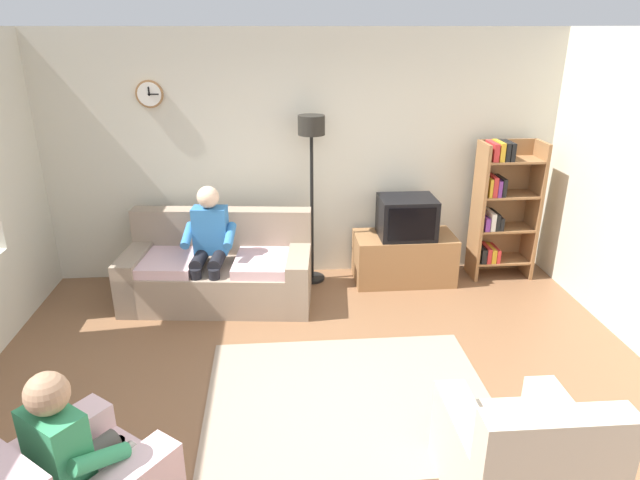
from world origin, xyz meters
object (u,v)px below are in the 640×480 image
Objects in this scene: floor_lamp at (312,154)px; person_in_left_armchair at (76,449)px; tv at (407,217)px; armchair_near_bookshelf at (518,463)px; person_on_couch at (209,241)px; tv_stand at (404,258)px; bookshelf at (500,207)px; couch at (219,272)px.

floor_lamp is 3.68m from person_in_left_armchair.
armchair_near_bookshelf is (-0.03, -3.11, -0.47)m from tv.
person_on_couch reaches higher than armchair_near_bookshelf.
person_on_couch reaches higher than person_in_left_armchair.
tv is 0.54× the size of person_in_left_armchair.
floor_lamp reaches higher than person_on_couch.
bookshelf reaches higher than tv_stand.
armchair_near_bookshelf is at bearing -54.77° from couch.
floor_lamp is 3.58m from armchair_near_bookshelf.
couch is 1.60× the size of person_on_couch.
person_on_couch is at bearing -171.29° from bookshelf.
tv is 1.09m from bookshelf.
person_on_couch is at bearing 81.30° from person_in_left_armchair.
tv is 0.38× the size of bookshelf.
floor_lamp is at bearing 65.53° from person_in_left_armchair.
floor_lamp is at bearing 25.79° from person_on_couch.
person_on_couch is 2.78m from person_in_left_armchair.
couch is 1.27× the size of bookshelf.
tv reaches higher than couch.
person_on_couch reaches higher than tv_stand.
couch is at bearing 60.54° from person_on_couch.
floor_lamp reaches higher than couch.
bookshelf is at bearing 5.05° from tv.
tv is 4.02m from person_in_left_armchair.
bookshelf is at bearing 41.98° from person_in_left_armchair.
armchair_near_bookshelf is (1.00, -3.23, -1.16)m from floor_lamp.
floor_lamp is (1.00, 0.40, 1.14)m from couch.
tv is (-0.00, -0.02, 0.49)m from tv_stand.
couch is 1.77× the size of person_in_left_armchair.
floor_lamp reaches higher than person_in_left_armchair.
floor_lamp is at bearing 179.24° from bookshelf.
couch is 2.09m from tv.
armchair_near_bookshelf is (-0.03, -3.14, 0.02)m from tv_stand.
couch and armchair_near_bookshelf have the same top height.
armchair_near_bookshelf is 0.73× the size of person_on_couch.
bookshelf is at bearing -0.76° from floor_lamp.
armchair_near_bookshelf reaches higher than tv_stand.
tv_stand is 1.57m from floor_lamp.
bookshelf is 2.20m from floor_lamp.
bookshelf reaches higher than tv.
person_on_couch is at bearing 127.14° from armchair_near_bookshelf.
floor_lamp is at bearing 21.98° from couch.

